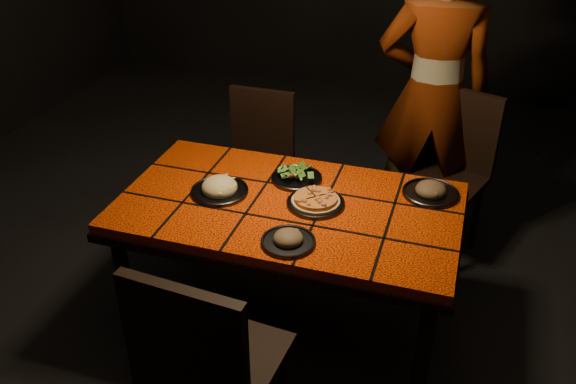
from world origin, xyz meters
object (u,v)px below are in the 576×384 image
(dining_table, at_px, (289,217))
(chair_near, at_px, (205,362))
(diner, at_px, (433,95))
(plate_pizza, at_px, (316,201))
(chair_far_left, at_px, (257,154))
(plate_pasta, at_px, (220,188))
(chair_far_right, at_px, (450,163))

(dining_table, bearing_deg, chair_near, -92.34)
(diner, height_order, plate_pizza, diner)
(chair_near, relative_size, diner, 0.56)
(chair_near, height_order, chair_far_left, chair_near)
(chair_far_left, height_order, diner, diner)
(chair_near, relative_size, plate_pasta, 3.67)
(chair_near, distance_m, plate_pizza, 0.95)
(dining_table, xyz_separation_m, plate_pizza, (0.13, 0.02, 0.10))
(chair_far_left, bearing_deg, dining_table, -59.69)
(dining_table, relative_size, chair_far_left, 1.77)
(diner, xyz_separation_m, plate_pasta, (-0.88, -1.14, -0.15))
(plate_pizza, height_order, plate_pasta, plate_pasta)
(chair_far_left, distance_m, chair_far_right, 1.17)
(plate_pasta, bearing_deg, dining_table, 1.93)
(plate_pizza, bearing_deg, chair_near, -100.00)
(chair_far_right, relative_size, plate_pasta, 3.52)
(diner, relative_size, plate_pasta, 6.59)
(chair_far_left, distance_m, plate_pizza, 1.03)
(chair_far_left, relative_size, diner, 0.49)
(chair_far_right, height_order, plate_pizza, chair_far_right)
(chair_far_left, height_order, plate_pizza, chair_far_left)
(dining_table, relative_size, chair_far_right, 1.64)
(chair_far_right, bearing_deg, diner, 158.62)
(plate_pasta, bearing_deg, chair_far_left, 98.09)
(chair_far_right, xyz_separation_m, plate_pasta, (-1.04, -1.00, 0.21))
(chair_near, height_order, plate_pasta, chair_near)
(dining_table, distance_m, chair_near, 0.90)
(chair_far_left, xyz_separation_m, plate_pizza, (0.59, -0.80, 0.24))
(dining_table, xyz_separation_m, plate_pasta, (-0.35, -0.01, 0.10))
(chair_near, bearing_deg, chair_far_right, -106.24)
(dining_table, bearing_deg, plate_pizza, 10.71)
(dining_table, distance_m, diner, 1.27)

